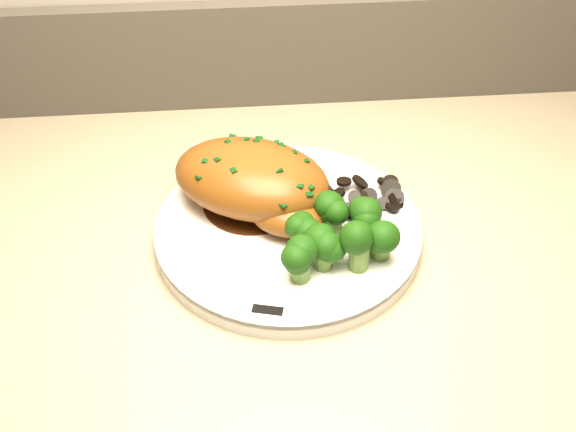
{
  "coord_description": "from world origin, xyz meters",
  "views": [
    {
      "loc": [
        -0.46,
        1.28,
        1.38
      ],
      "look_at": [
        -0.42,
        1.76,
        0.96
      ],
      "focal_mm": 45.0,
      "sensor_mm": 36.0,
      "label": 1
    }
  ],
  "objects": [
    {
      "name": "plate",
      "position": [
        -0.42,
        1.76,
        0.95
      ],
      "size": [
        0.31,
        0.31,
        0.02
      ],
      "primitive_type": "cylinder",
      "rotation": [
        0.0,
        0.0,
        -0.42
      ],
      "color": "white",
      "rests_on": "counter"
    },
    {
      "name": "gravy_pool",
      "position": [
        -0.45,
        1.79,
        0.95
      ],
      "size": [
        0.09,
        0.09,
        0.0
      ],
      "primitive_type": "cylinder",
      "color": "#3B1B0A",
      "rests_on": "plate"
    },
    {
      "name": "rim_accent_0",
      "position": [
        -0.32,
        1.78,
        0.95
      ],
      "size": [
        0.02,
        0.03,
        0.0
      ],
      "primitive_type": "cube",
      "rotation": [
        0.0,
        0.0,
        1.85
      ],
      "color": "black",
      "rests_on": "plate"
    },
    {
      "name": "rim_accent_1",
      "position": [
        -0.49,
        1.83,
        0.95
      ],
      "size": [
        0.02,
        0.02,
        0.0
      ],
      "primitive_type": "cube",
      "rotation": [
        0.0,
        0.0,
        3.95
      ],
      "color": "black",
      "rests_on": "plate"
    },
    {
      "name": "broccoli_florets",
      "position": [
        -0.38,
        1.71,
        0.98
      ],
      "size": [
        0.1,
        0.07,
        0.04
      ],
      "rotation": [
        0.0,
        0.0,
        -0.01
      ],
      "color": "olive",
      "rests_on": "plate"
    },
    {
      "name": "rim_accent_2",
      "position": [
        -0.44,
        1.65,
        0.95
      ],
      "size": [
        0.03,
        0.01,
        0.0
      ],
      "primitive_type": "cube",
      "rotation": [
        0.0,
        0.0,
        6.04
      ],
      "color": "black",
      "rests_on": "plate"
    },
    {
      "name": "chicken_breast",
      "position": [
        -0.44,
        1.78,
        0.98
      ],
      "size": [
        0.17,
        0.15,
        0.06
      ],
      "rotation": [
        0.0,
        0.0,
        -0.43
      ],
      "color": "#924F19",
      "rests_on": "plate"
    },
    {
      "name": "mushroom_pile",
      "position": [
        -0.35,
        1.78,
        0.96
      ],
      "size": [
        0.07,
        0.05,
        0.02
      ],
      "color": "black",
      "rests_on": "plate"
    }
  ]
}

